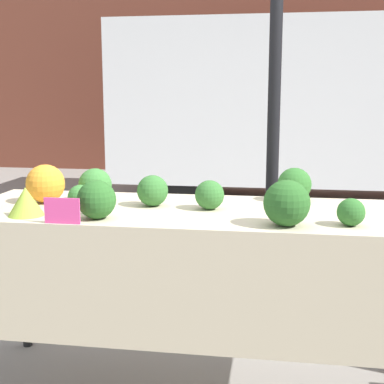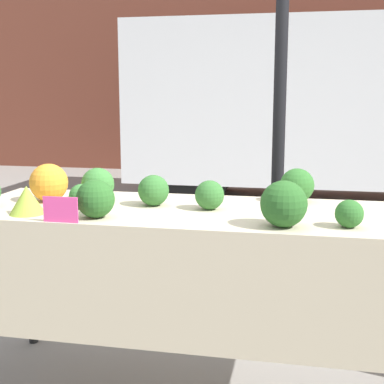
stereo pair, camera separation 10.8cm
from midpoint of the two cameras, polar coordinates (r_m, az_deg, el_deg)
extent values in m
cylinder|color=black|center=(3.02, 7.70, 8.67)|extent=(0.07, 0.07, 2.64)
cube|color=white|center=(7.06, 8.23, 9.48)|extent=(3.95, 1.86, 1.94)
cylinder|color=black|center=(6.50, -1.69, 1.27)|extent=(0.77, 0.22, 0.77)
cylinder|color=black|center=(7.96, 0.28, 2.94)|extent=(0.77, 0.22, 0.77)
cube|color=beige|center=(2.43, -1.28, -2.21)|extent=(2.11, 0.74, 0.03)
cube|color=beige|center=(2.17, -2.96, -10.99)|extent=(2.11, 0.01, 0.49)
cylinder|color=black|center=(3.16, -18.47, -8.21)|extent=(0.05, 0.05, 0.86)
sphere|color=orange|center=(2.67, -16.49, 0.85)|extent=(0.19, 0.19, 0.19)
cone|color=#93B238|center=(2.42, -18.54, -0.97)|extent=(0.15, 0.15, 0.12)
sphere|color=#336B2D|center=(2.42, 0.60, -0.32)|extent=(0.13, 0.13, 0.13)
sphere|color=#2D6628|center=(2.19, 15.25, -2.10)|extent=(0.11, 0.11, 0.11)
sphere|color=#285B23|center=(2.28, -11.49, -0.81)|extent=(0.16, 0.16, 0.16)
sphere|color=#285B23|center=(2.13, 8.64, -1.19)|extent=(0.19, 0.19, 0.19)
sphere|color=#336B2D|center=(2.50, -5.47, 0.14)|extent=(0.15, 0.15, 0.15)
sphere|color=#2D6628|center=(2.64, 9.72, 0.78)|extent=(0.17, 0.17, 0.17)
sphere|color=#387533|center=(2.47, -13.06, -0.57)|extent=(0.11, 0.11, 0.11)
sphere|color=#387533|center=(2.65, -11.45, 0.74)|extent=(0.16, 0.16, 0.16)
cube|color=#EF4793|center=(2.22, -15.06, -1.96)|extent=(0.15, 0.01, 0.11)
camera|label=1|loc=(0.05, -91.28, -0.23)|focal=50.00mm
camera|label=2|loc=(0.05, 88.72, 0.23)|focal=50.00mm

